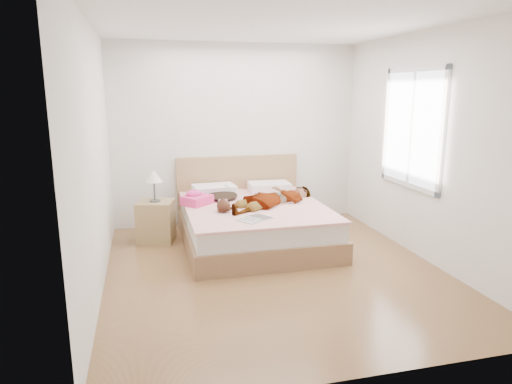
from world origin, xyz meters
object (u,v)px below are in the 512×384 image
Objects in this scene: bed at (253,221)px; plush_toy at (224,206)px; magazine at (256,219)px; coffee_mug at (259,204)px; phone at (227,186)px; nightstand at (156,218)px; woman at (271,196)px; towel at (196,199)px.

bed is 7.95× the size of plush_toy.
coffee_mug is at bearing 71.74° from magazine.
phone reaches higher than coffee_mug.
phone is at bearing 3.58° from nightstand.
coffee_mug is at bearing -22.59° from nightstand.
woman is 1.52m from nightstand.
towel is at bearing 170.06° from bed.
bed is 1.26m from nightstand.
plush_toy is at bearing -171.27° from coffee_mug.
woman is 0.28m from coffee_mug.
bed is (0.27, -0.33, -0.41)m from phone.
phone reaches higher than towel.
phone is 0.66m from coffee_mug.
towel is 0.52m from plush_toy.
bed is 0.79m from towel.
towel is 0.99× the size of magazine.
woman is at bearing 20.72° from plush_toy.
bed is at bearing -9.94° from towel.
nightstand is (-0.52, 0.15, -0.27)m from towel.
nightstand is (-0.79, 0.59, -0.27)m from plush_toy.
towel reaches higher than plush_toy.
coffee_mug is at bearing -77.07° from woman.
nightstand reaches higher than magazine.
woman is at bearing -11.54° from towel.
nightstand is at bearing 163.88° from towel.
magazine is (0.57, -0.86, -0.07)m from towel.
nightstand reaches higher than woman.
magazine is at bearing -100.66° from bed.
nightstand is (-1.25, 0.52, -0.24)m from coffee_mug.
woman is 0.41m from bed.
magazine is at bearing -54.64° from plush_toy.
woman is at bearing -67.26° from phone.
bed reaches higher than towel.
phone is at bearing 25.45° from towel.
woman is at bearing -13.18° from nightstand.
nightstand is at bearing 154.98° from phone.
towel is at bearing 122.05° from plush_toy.
towel is 1.04m from magazine.
towel is (-0.44, -0.21, -0.10)m from phone.
magazine is at bearing -111.37° from phone.
coffee_mug is (0.74, -0.37, -0.03)m from towel.
plush_toy is (-0.46, -0.07, 0.03)m from coffee_mug.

